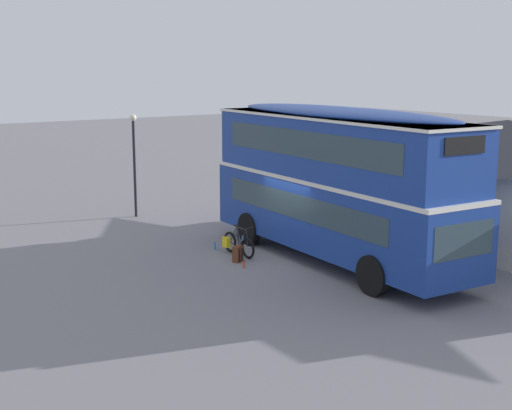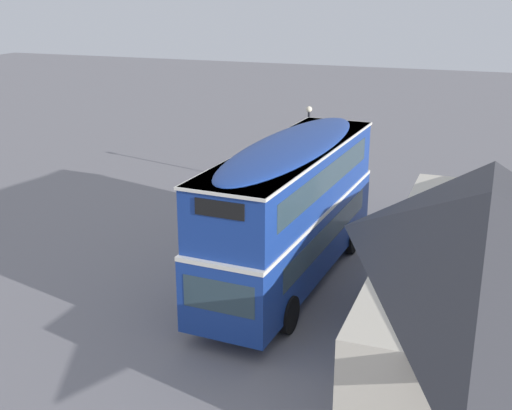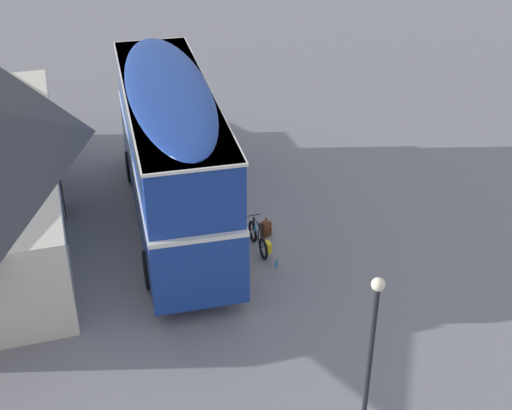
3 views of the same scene
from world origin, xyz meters
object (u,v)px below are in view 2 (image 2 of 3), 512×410
at_px(touring_bicycle, 255,238).
at_px(street_lamp, 308,139).
at_px(backpack_on_ground, 237,246).
at_px(water_bottle_blue_sports, 259,235).
at_px(water_bottle_red_squeeze, 225,255).
at_px(double_decker_bus, 291,206).

distance_m(touring_bicycle, street_lamp, 7.66).
distance_m(backpack_on_ground, street_lamp, 8.37).
height_order(backpack_on_ground, water_bottle_blue_sports, backpack_on_ground).
height_order(water_bottle_blue_sports, street_lamp, street_lamp).
xyz_separation_m(water_bottle_red_squeeze, street_lamp, (-8.69, 0.62, 2.48)).
height_order(touring_bicycle, backpack_on_ground, touring_bicycle).
distance_m(double_decker_bus, water_bottle_blue_sports, 4.80).
xyz_separation_m(water_bottle_red_squeeze, water_bottle_blue_sports, (-2.36, 0.44, 0.00)).
bearing_deg(touring_bicycle, water_bottle_blue_sports, -167.38).
relative_size(double_decker_bus, water_bottle_blue_sports, 43.12).
relative_size(touring_bicycle, water_bottle_blue_sports, 6.89).
xyz_separation_m(double_decker_bus, water_bottle_red_squeeze, (-1.01, -2.74, -2.53)).
relative_size(double_decker_bus, street_lamp, 2.55).
relative_size(water_bottle_blue_sports, street_lamp, 0.06).
bearing_deg(water_bottle_blue_sports, street_lamp, 178.37).
bearing_deg(water_bottle_red_squeeze, water_bottle_blue_sports, 169.41).
distance_m(water_bottle_blue_sports, street_lamp, 6.80).
relative_size(double_decker_bus, touring_bicycle, 6.26).
relative_size(double_decker_bus, backpack_on_ground, 19.28).
distance_m(double_decker_bus, backpack_on_ground, 3.83).
relative_size(backpack_on_ground, water_bottle_blue_sports, 2.24).
distance_m(double_decker_bus, touring_bicycle, 3.88).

